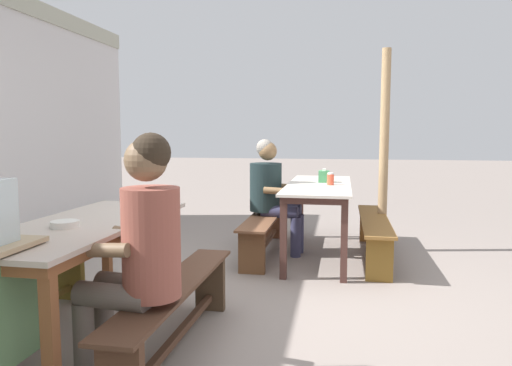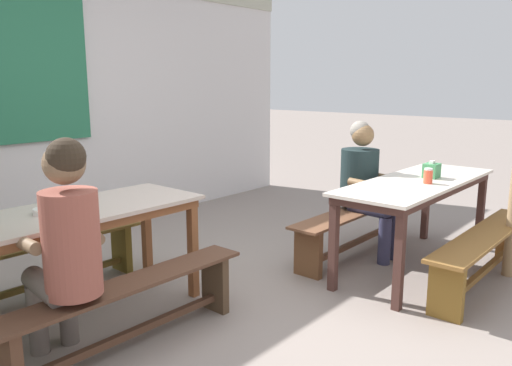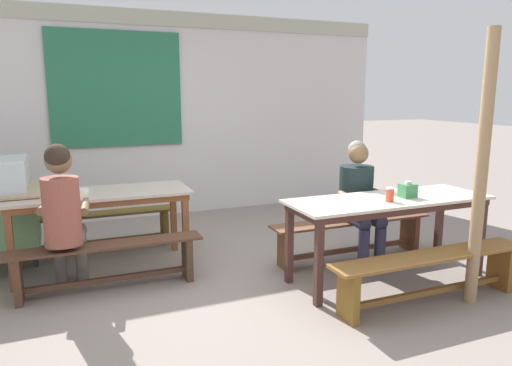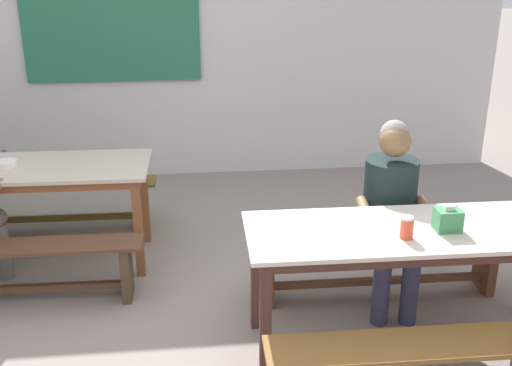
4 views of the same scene
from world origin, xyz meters
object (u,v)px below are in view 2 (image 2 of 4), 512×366
(bench_far_back, at_px, (38,261))
(condiment_jar, at_px, (428,176))
(tissue_box, at_px, (432,171))
(person_right_near_table, at_px, (365,181))
(bench_near_front, at_px, (484,249))
(soup_bowl, at_px, (46,211))
(dining_table_near, at_px, (417,189))
(dining_table_far, at_px, (74,221))
(bench_near_back, at_px, (355,224))
(person_left_back_turned, at_px, (66,242))
(bench_far_front, at_px, (129,306))

(bench_far_back, height_order, condiment_jar, condiment_jar)
(bench_far_back, relative_size, tissue_box, 11.44)
(bench_far_back, distance_m, person_right_near_table, 2.80)
(bench_near_front, bearing_deg, person_right_near_table, 87.85)
(soup_bowl, bearing_deg, tissue_box, -26.63)
(dining_table_near, distance_m, bench_near_front, 0.70)
(bench_near_front, bearing_deg, condiment_jar, 100.60)
(dining_table_far, xyz_separation_m, tissue_box, (2.55, -1.35, 0.14))
(bench_near_back, relative_size, soup_bowl, 11.17)
(bench_near_front, height_order, person_right_near_table, person_right_near_table)
(person_left_back_turned, bearing_deg, dining_table_far, 55.99)
(bench_near_back, xyz_separation_m, condiment_jar, (-0.10, -0.69, 0.55))
(bench_near_back, bearing_deg, tissue_box, -75.23)
(bench_far_front, xyz_separation_m, bench_near_back, (2.40, -0.16, 0.01))
(bench_near_back, bearing_deg, soup_bowl, 163.68)
(bench_far_front, distance_m, bench_near_back, 2.41)
(bench_far_back, relative_size, bench_near_back, 0.96)
(bench_far_back, xyz_separation_m, bench_far_front, (-0.02, -1.14, -0.00))
(dining_table_far, xyz_separation_m, dining_table_near, (2.39, -1.30, 0.00))
(person_right_near_table, height_order, condiment_jar, person_right_near_table)
(dining_table_far, xyz_separation_m, bench_near_back, (2.39, -0.73, -0.41))
(dining_table_far, distance_m, bench_near_front, 3.06)
(bench_far_back, bearing_deg, soup_bowl, -108.03)
(dining_table_near, distance_m, person_left_back_turned, 2.84)
(dining_table_near, xyz_separation_m, bench_near_back, (0.01, 0.57, -0.41))
(person_right_near_table, bearing_deg, bench_near_front, -92.15)
(dining_table_near, relative_size, bench_far_back, 1.13)
(bench_near_front, bearing_deg, soup_bowl, 143.42)
(dining_table_far, distance_m, soup_bowl, 0.20)
(bench_near_front, distance_m, soup_bowl, 3.21)
(person_right_near_table, bearing_deg, condiment_jar, -101.33)
(bench_far_front, bearing_deg, tissue_box, -16.79)
(soup_bowl, bearing_deg, person_left_back_turned, -107.72)
(dining_table_far, relative_size, person_right_near_table, 1.39)
(person_right_near_table, relative_size, person_left_back_turned, 0.95)
(bench_far_back, bearing_deg, person_right_near_table, -29.50)
(dining_table_far, relative_size, tissue_box, 11.59)
(bench_far_back, xyz_separation_m, soup_bowl, (-0.18, -0.55, 0.51))
(dining_table_far, distance_m, condiment_jar, 2.70)
(bench_far_back, bearing_deg, bench_far_front, -91.01)
(dining_table_far, xyz_separation_m, bench_far_front, (-0.01, -0.57, -0.41))
(soup_bowl, bearing_deg, bench_near_front, -36.58)
(bench_far_front, height_order, soup_bowl, soup_bowl)
(bench_far_back, bearing_deg, condiment_jar, -41.04)
(bench_near_front, bearing_deg, bench_far_front, 151.46)
(dining_table_near, height_order, person_right_near_table, person_right_near_table)
(dining_table_far, relative_size, bench_far_back, 1.01)
(dining_table_far, bearing_deg, bench_near_back, -16.95)
(person_left_back_turned, xyz_separation_m, condiment_jar, (2.63, -0.92, 0.10))
(bench_far_front, bearing_deg, bench_near_front, -28.54)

